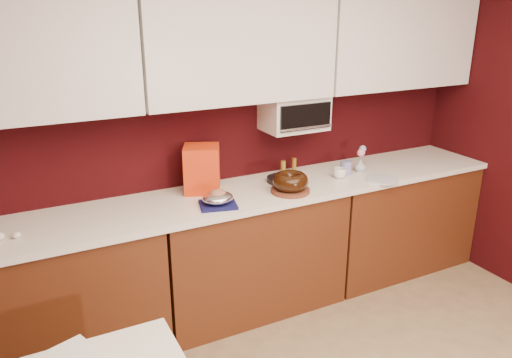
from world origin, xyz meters
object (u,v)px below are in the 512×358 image
Objects in this scene: bundt_cake at (291,181)px; blue_jar at (346,167)px; toaster_oven at (294,113)px; coffee_mug at (340,172)px; flower_vase at (360,165)px; foil_ham_nest at (218,198)px; pandoro_box at (202,169)px.

blue_jar is (0.57, 0.14, -0.03)m from bundt_cake.
toaster_oven is at bearing 56.84° from bundt_cake.
flower_vase is (0.23, 0.06, 0.01)m from coffee_mug.
blue_jar is at bearing 7.61° from foil_ham_nest.
toaster_oven is at bearing 156.10° from blue_jar.
pandoro_box is 3.03× the size of flower_vase.
bundt_cake is at bearing 0.35° from foil_ham_nest.
blue_jar is at bearing -23.90° from toaster_oven.
toaster_oven is 2.24× the size of foil_ham_nest.
bundt_cake is 0.76× the size of pandoro_box.
flower_vase reaches higher than foil_ham_nest.
pandoro_box is 3.16× the size of blue_jar.
coffee_mug is 0.89× the size of blue_jar.
pandoro_box is 1.25m from flower_vase.
bundt_cake is 0.61m from pandoro_box.
pandoro_box is at bearing 151.00° from bundt_cake.
bundt_cake is 2.70× the size of coffee_mug.
foil_ham_nest is 1.01m from coffee_mug.
foil_ham_nest is at bearing -179.65° from bundt_cake.
foil_ham_nest is at bearing -174.87° from coffee_mug.
blue_jar reaches higher than coffee_mug.
pandoro_box is at bearing 172.40° from blue_jar.
coffee_mug is 0.24m from flower_vase.
pandoro_box is 1.11m from blue_jar.
flower_vase is (0.71, 0.15, -0.03)m from bundt_cake.
toaster_oven is 0.68m from flower_vase.
toaster_oven is at bearing 25.59° from pandoro_box.
coffee_mug is 0.85× the size of flower_vase.
bundt_cake reaches higher than foil_ham_nest.
bundt_cake is 0.54m from foil_ham_nest.
coffee_mug is at bearing -165.95° from flower_vase.
pandoro_box is 3.56× the size of coffee_mug.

